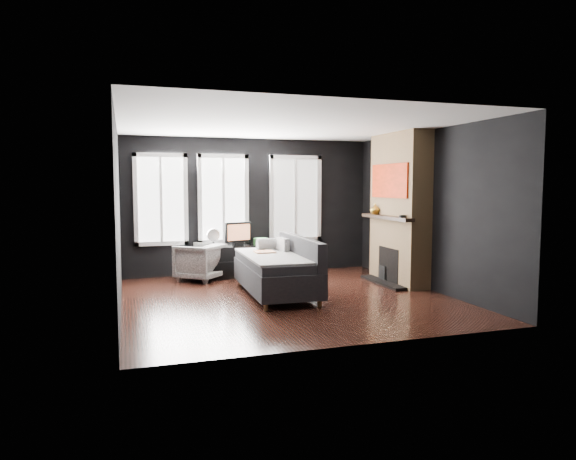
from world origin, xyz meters
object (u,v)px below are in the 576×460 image
object	(u,v)px
sofa	(276,266)
media_console	(251,260)
monitor	(238,232)
mantel_vase	(375,209)
mug	(276,241)
book	(282,238)
armchair	(200,260)

from	to	relation	value
sofa	media_console	distance (m)	1.88
monitor	mantel_vase	world-z (taller)	mantel_vase
sofa	mug	distance (m)	1.91
sofa	mantel_vase	bearing A→B (deg)	20.93
monitor	mug	bearing A→B (deg)	-19.46
sofa	mug	xyz separation A→B (m)	(0.53, 1.82, 0.20)
book	mantel_vase	world-z (taller)	mantel_vase
book	sofa	bearing A→B (deg)	-109.82
mantel_vase	sofa	bearing A→B (deg)	-160.76
media_console	mantel_vase	bearing A→B (deg)	-33.22
armchair	mug	world-z (taller)	armchair
media_console	mug	xyz separation A→B (m)	(0.49, -0.05, 0.37)
sofa	monitor	distance (m)	1.88
armchair	book	distance (m)	1.77
sofa	book	size ratio (longest dim) A/B	10.20
media_console	mantel_vase	xyz separation A→B (m)	(2.12, -1.12, 1.02)
sofa	monitor	world-z (taller)	monitor
sofa	armchair	world-z (taller)	sofa
armchair	book	xyz separation A→B (m)	(1.71, 0.33, 0.33)
armchair	media_console	size ratio (longest dim) A/B	0.43
mantel_vase	media_console	bearing A→B (deg)	152.14
media_console	mug	distance (m)	0.62
sofa	armchair	xyz separation A→B (m)	(-0.99, 1.65, -0.09)
armchair	sofa	bearing A→B (deg)	72.86
media_console	book	distance (m)	0.80
media_console	monitor	size ratio (longest dim) A/B	3.06
sofa	armchair	bearing A→B (deg)	122.69
sofa	mantel_vase	size ratio (longest dim) A/B	11.05
monitor	mantel_vase	xyz separation A→B (m)	(2.38, -1.07, 0.46)
sofa	book	bearing A→B (deg)	71.87
monitor	mug	distance (m)	0.78
media_console	armchair	bearing A→B (deg)	-173.42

